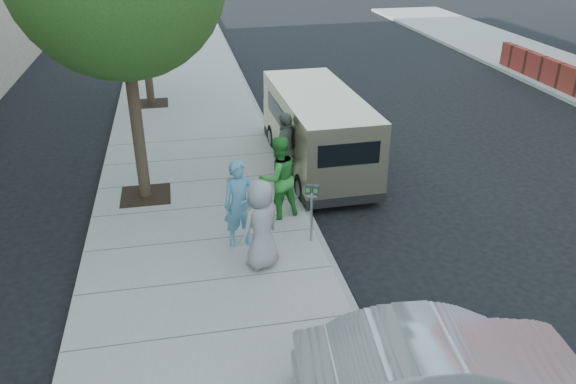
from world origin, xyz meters
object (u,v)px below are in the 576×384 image
object	(u,v)px
parking_meter	(312,201)
person_striped_polo	(286,151)
person_gray_shirt	(261,224)
van	(316,129)
person_green_shirt	(278,177)
sedan	(444,371)
person_officer	(240,204)

from	to	relation	value
parking_meter	person_striped_polo	bearing A→B (deg)	113.71
person_gray_shirt	person_striped_polo	bearing A→B (deg)	-142.20
van	person_green_shirt	bearing A→B (deg)	-120.62
parking_meter	sedan	size ratio (longest dim) A/B	0.32
person_striped_polo	person_officer	bearing A→B (deg)	5.72
parking_meter	van	bearing A→B (deg)	98.44
van	parking_meter	bearing A→B (deg)	-106.58
sedan	person_officer	xyz separation A→B (m)	(-2.26, 4.77, 0.40)
person_green_shirt	person_gray_shirt	size ratio (longest dim) A/B	1.05
sedan	van	bearing A→B (deg)	3.51
person_officer	person_green_shirt	size ratio (longest dim) A/B	0.97
parking_meter	van	size ratio (longest dim) A/B	0.22
person_gray_shirt	person_striped_polo	size ratio (longest dim) A/B	0.92
parking_meter	person_officer	xyz separation A→B (m)	(-1.47, 0.18, -0.01)
van	sedan	size ratio (longest dim) A/B	1.41
sedan	person_gray_shirt	world-z (taller)	person_gray_shirt
person_officer	person_striped_polo	distance (m)	2.90
van	person_gray_shirt	xyz separation A→B (m)	(-2.26, -4.71, -0.08)
parking_meter	person_striped_polo	xyz separation A→B (m)	(-0.00, 2.69, 0.04)
person_green_shirt	parking_meter	bearing A→B (deg)	93.06
parking_meter	van	distance (m)	4.17
person_green_shirt	van	bearing A→B (deg)	-137.04
person_officer	person_gray_shirt	size ratio (longest dim) A/B	1.03
person_officer	person_gray_shirt	bearing A→B (deg)	-76.77
van	person_gray_shirt	size ratio (longest dim) A/B	3.21
van	person_striped_polo	world-z (taller)	van
van	person_officer	xyz separation A→B (m)	(-2.56, -3.84, -0.05)
parking_meter	sedan	xyz separation A→B (m)	(0.80, -4.59, -0.42)
person_officer	person_striped_polo	xyz separation A→B (m)	(1.46, 2.51, 0.05)
person_green_shirt	person_striped_polo	xyz separation A→B (m)	(0.47, 1.45, 0.02)
person_officer	parking_meter	bearing A→B (deg)	-13.12
parking_meter	person_gray_shirt	distance (m)	1.35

